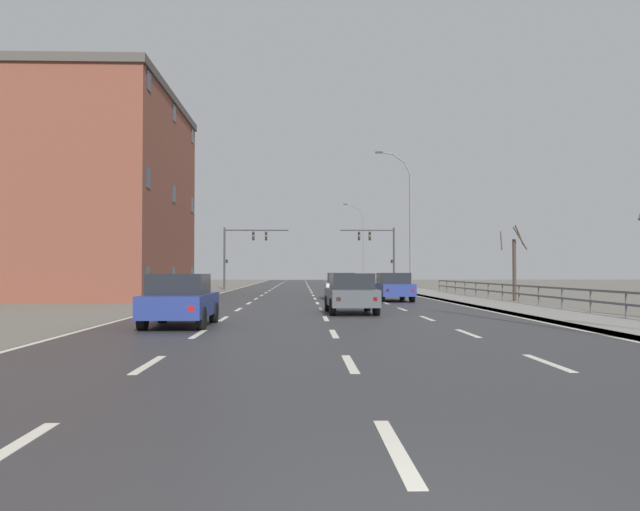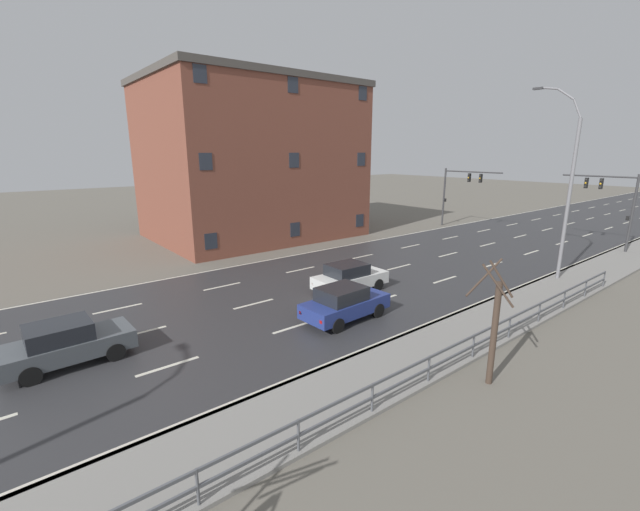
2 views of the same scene
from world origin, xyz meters
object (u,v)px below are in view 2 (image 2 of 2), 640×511
at_px(street_lamp_midground, 567,189).
at_px(car_near_left, 67,343).
at_px(car_distant, 344,303).
at_px(brick_building, 252,161).
at_px(traffic_signal_left, 458,187).
at_px(car_mid_centre, 349,277).
at_px(traffic_signal_right, 614,198).

relative_size(street_lamp_midground, car_near_left, 2.63).
height_order(car_distant, brick_building, brick_building).
height_order(traffic_signal_left, car_distant, traffic_signal_left).
distance_m(car_mid_centre, car_near_left, 13.06).
xyz_separation_m(car_distant, car_mid_centre, (-2.70, 2.78, 0.00)).
bearing_deg(car_distant, traffic_signal_left, 110.69).
height_order(car_near_left, brick_building, brick_building).
height_order(traffic_signal_left, car_mid_centre, traffic_signal_left).
xyz_separation_m(traffic_signal_right, brick_building, (-22.17, -17.95, 2.57)).
xyz_separation_m(street_lamp_midground, car_near_left, (-6.32, -24.03, -4.51)).
xyz_separation_m(street_lamp_midground, traffic_signal_right, (-0.80, 10.93, -1.32)).
relative_size(traffic_signal_left, car_mid_centre, 1.45).
bearing_deg(traffic_signal_left, street_lamp_midground, -37.51).
bearing_deg(car_mid_centre, car_near_left, -90.58).
height_order(traffic_signal_right, traffic_signal_left, traffic_signal_right).
bearing_deg(brick_building, street_lamp_midground, 16.99).
height_order(traffic_signal_right, car_mid_centre, traffic_signal_right).
xyz_separation_m(traffic_signal_left, car_mid_centre, (7.85, -21.53, -3.21)).
height_order(traffic_signal_right, car_distant, traffic_signal_right).
distance_m(street_lamp_midground, car_near_left, 25.25).
bearing_deg(traffic_signal_right, traffic_signal_left, -178.35).
height_order(street_lamp_midground, car_distant, street_lamp_midground).
bearing_deg(car_distant, car_near_left, -109.61).
distance_m(street_lamp_midground, traffic_signal_left, 17.39).
bearing_deg(traffic_signal_right, brick_building, -141.01).
relative_size(traffic_signal_right, traffic_signal_left, 0.96).
height_order(car_distant, car_near_left, same).
xyz_separation_m(car_distant, car_near_left, (-3.11, -10.28, 0.00)).
bearing_deg(car_distant, traffic_signal_right, 81.66).
height_order(car_mid_centre, brick_building, brick_building).
bearing_deg(car_near_left, traffic_signal_right, 79.36).
distance_m(traffic_signal_left, car_distant, 26.69).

